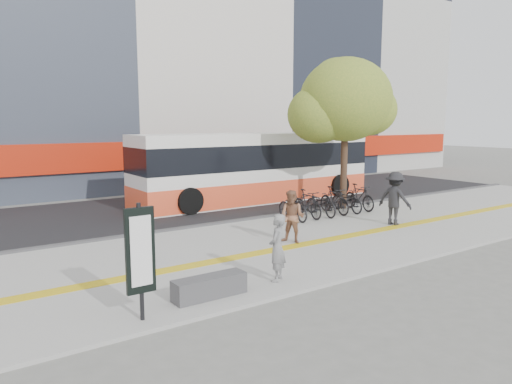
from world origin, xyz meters
TOP-DOWN VIEW (x-y plane):
  - ground at (0.00, 0.00)m, footprint 120.00×120.00m
  - sidewalk at (0.00, 1.50)m, footprint 40.00×7.00m
  - tactile_strip at (0.00, 1.00)m, footprint 40.00×0.45m
  - street at (0.00, 9.00)m, footprint 40.00×8.00m
  - curb at (0.00, 5.00)m, footprint 40.00×0.25m
  - bench at (-2.60, -1.20)m, footprint 1.60×0.45m
  - signboard at (-4.20, -1.51)m, footprint 0.55×0.10m
  - street_tree at (7.18, 4.82)m, footprint 4.40×3.80m
  - bus at (5.41, 8.50)m, footprint 11.73×2.78m
  - bicycle_row at (5.63, 4.00)m, footprint 4.26×1.90m
  - seated_woman at (-0.80, -1.17)m, footprint 0.68×0.65m
  - pedestrian_tan at (1.71, 1.36)m, footprint 0.90×0.97m
  - pedestrian_dark at (6.32, 1.30)m, footprint 0.95×1.35m

SIDE VIEW (x-z plane):
  - ground at x=0.00m, z-range 0.00..0.00m
  - street at x=0.00m, z-range 0.00..0.06m
  - sidewalk at x=0.00m, z-range 0.00..0.08m
  - curb at x=0.00m, z-range 0.00..0.14m
  - tactile_strip at x=0.00m, z-range 0.08..0.09m
  - bench at x=-2.60m, z-range 0.08..0.53m
  - bicycle_row at x=5.63m, z-range 0.05..1.13m
  - seated_woman at x=-0.80m, z-range 0.08..1.64m
  - pedestrian_tan at x=1.71m, z-range 0.08..1.68m
  - pedestrian_dark at x=6.32m, z-range 0.08..1.97m
  - signboard at x=-4.20m, z-range 0.27..2.47m
  - bus at x=5.41m, z-range -0.03..3.09m
  - street_tree at x=7.18m, z-range 1.36..7.67m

